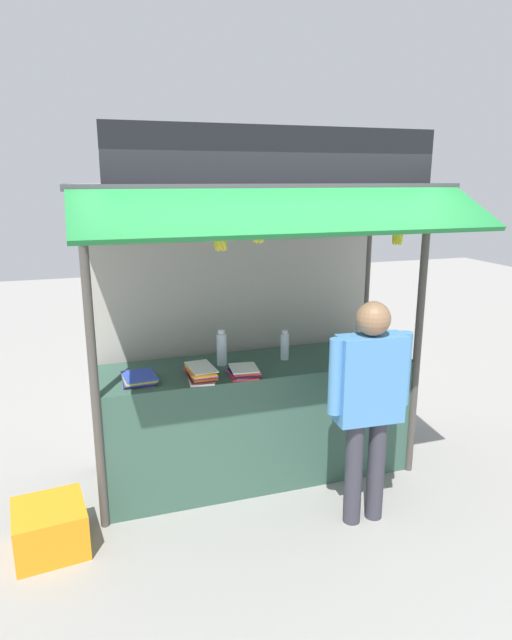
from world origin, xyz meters
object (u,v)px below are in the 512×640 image
at_px(magazine_stack_left, 244,372).
at_px(banana_bunch_inner_left, 398,233).
at_px(water_bottle_far_right, 222,348).
at_px(magazine_stack_center, 139,378).
at_px(magazine_stack_front_right, 201,373).
at_px(banana_bunch_inner_right, 259,233).
at_px(magazine_stack_front_left, 364,358).
at_px(vendor_person, 369,393).
at_px(banana_bunch_leftmost, 220,240).
at_px(water_bottle_back_right, 285,346).
at_px(water_bottle_right, 359,337).
at_px(plastic_crate, 50,528).
at_px(water_bottle_mid_right, 376,332).

bearing_deg(magazine_stack_left, banana_bunch_inner_left, -11.47).
relative_size(water_bottle_far_right, magazine_stack_center, 0.94).
relative_size(magazine_stack_front_right, banana_bunch_inner_right, 1.32).
bearing_deg(banana_bunch_inner_right, magazine_stack_front_left, 15.23).
bearing_deg(magazine_stack_center, magazine_stack_left, -9.09).
bearing_deg(vendor_person, banana_bunch_leftmost, 160.02).
distance_m(magazine_stack_center, magazine_stack_left, 0.75).
distance_m(water_bottle_back_right, vendor_person, 0.91).
height_order(water_bottle_right, magazine_stack_left, water_bottle_right).
relative_size(water_bottle_far_right, magazine_stack_front_left, 0.96).
distance_m(water_bottle_right, banana_bunch_leftmost, 1.67).
xyz_separation_m(water_bottle_right, magazine_stack_left, (-1.10, -0.30, -0.08)).
bearing_deg(water_bottle_right, magazine_stack_left, -164.79).
distance_m(magazine_stack_front_right, magazine_stack_left, 0.32).
bearing_deg(banana_bunch_leftmost, magazine_stack_front_left, 12.20).
xyz_separation_m(water_bottle_far_right, magazine_stack_front_right, (-0.22, -0.25, -0.09)).
height_order(water_bottle_far_right, magazine_stack_front_left, water_bottle_far_right).
bearing_deg(vendor_person, magazine_stack_center, 156.35).
bearing_deg(water_bottle_far_right, vendor_person, -48.53).
height_order(magazine_stack_center, banana_bunch_inner_right, banana_bunch_inner_right).
relative_size(water_bottle_far_right, water_bottle_back_right, 1.18).
distance_m(magazine_stack_center, banana_bunch_inner_left, 2.10).
relative_size(water_bottle_back_right, plastic_crate, 0.54).
height_order(magazine_stack_center, banana_bunch_leftmost, banana_bunch_leftmost).
xyz_separation_m(water_bottle_right, magazine_stack_front_left, (-0.08, -0.25, -0.09)).
xyz_separation_m(magazine_stack_left, vendor_person, (0.69, -0.60, -0.02)).
height_order(water_bottle_back_right, vendor_person, vendor_person).
distance_m(water_bottle_mid_right, magazine_stack_left, 1.30).
distance_m(vendor_person, plastic_crate, 2.26).
xyz_separation_m(water_bottle_mid_right, vendor_person, (-0.57, -0.91, -0.14)).
height_order(water_bottle_far_right, banana_bunch_leftmost, banana_bunch_leftmost).
height_order(water_bottle_mid_right, water_bottle_right, water_bottle_mid_right).
xyz_separation_m(water_bottle_right, banana_bunch_leftmost, (-1.31, -0.52, 0.91)).
relative_size(water_bottle_mid_right, magazine_stack_front_right, 0.93).
xyz_separation_m(water_bottle_mid_right, banana_bunch_leftmost, (-1.48, -0.52, 0.88)).
relative_size(water_bottle_far_right, vendor_person, 0.18).
bearing_deg(banana_bunch_leftmost, water_bottle_far_right, 76.11).
bearing_deg(water_bottle_mid_right, banana_bunch_inner_right, -156.95).
bearing_deg(water_bottle_far_right, magazine_stack_left, -72.06).
bearing_deg(magazine_stack_front_right, water_bottle_mid_right, 9.77).
xyz_separation_m(water_bottle_back_right, magazine_stack_center, (-1.16, -0.14, -0.09)).
relative_size(magazine_stack_front_right, plastic_crate, 0.74).
xyz_separation_m(water_bottle_far_right, banana_bunch_inner_right, (0.13, -0.50, 0.92)).
bearing_deg(vendor_person, water_bottle_back_right, 110.76).
bearing_deg(magazine_stack_front_right, magazine_stack_left, -5.83).
relative_size(water_bottle_mid_right, banana_bunch_leftmost, 1.05).
height_order(water_bottle_right, banana_bunch_leftmost, banana_bunch_leftmost).
relative_size(water_bottle_right, banana_bunch_inner_left, 0.80).
relative_size(water_bottle_right, vendor_person, 0.15).
xyz_separation_m(banana_bunch_inner_right, plastic_crate, (-1.43, -0.05, -1.84)).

